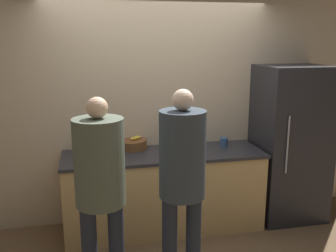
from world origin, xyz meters
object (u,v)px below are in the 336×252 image
person_center (182,171)px  bottle_red (174,141)px  cup_blue (224,142)px  person_left (100,177)px  utensil_crock (87,145)px  refrigerator (290,143)px  fruit_bowl (132,144)px

person_center → bottle_red: person_center is taller
person_center → cup_blue: size_ratio=17.73×
person_left → utensil_crock: 1.20m
refrigerator → utensil_crock: refrigerator is taller
person_center → fruit_bowl: person_center is taller
utensil_crock → bottle_red: 0.98m
person_center → utensil_crock: size_ratio=5.52×
person_left → cup_blue: person_left is taller
person_left → bottle_red: (0.87, 1.13, -0.06)m
utensil_crock → refrigerator: bearing=-5.0°
utensil_crock → cup_blue: utensil_crock is taller
utensil_crock → fruit_bowl: bearing=1.8°
refrigerator → cup_blue: size_ratio=18.67×
person_center → person_left: bearing=176.8°
person_center → utensil_crock: bearing=122.0°
utensil_crock → bottle_red: size_ratio=1.56×
person_center → utensil_crock: 1.45m
bottle_red → cup_blue: bottle_red is taller
refrigerator → utensil_crock: bearing=175.0°
cup_blue → refrigerator: bearing=-8.0°
bottle_red → utensil_crock: bearing=176.4°
person_center → bottle_red: size_ratio=8.60×
refrigerator → bottle_red: 1.37m
fruit_bowl → cup_blue: size_ratio=3.35×
fruit_bowl → cup_blue: 1.05m
bottle_red → cup_blue: size_ratio=2.06×
bottle_red → person_center: bearing=-100.0°
person_left → bottle_red: size_ratio=8.37×
refrigerator → fruit_bowl: (-1.83, 0.22, 0.04)m
refrigerator → fruit_bowl: refrigerator is taller
utensil_crock → bottle_red: (0.97, -0.06, 0.00)m
refrigerator → cup_blue: bearing=172.0°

